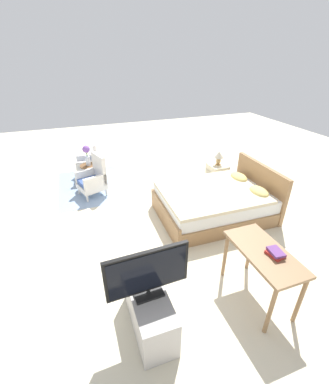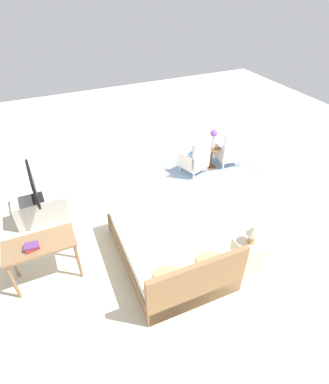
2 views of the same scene
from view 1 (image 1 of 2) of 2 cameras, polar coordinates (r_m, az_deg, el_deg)
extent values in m
plane|color=beige|center=(5.07, -1.64, -6.09)|extent=(16.00, 16.00, 0.00)
cube|color=#8EA8C6|center=(6.57, -16.00, 1.38)|extent=(2.10, 1.50, 0.01)
cube|color=#997047|center=(5.21, 10.76, -3.81)|extent=(1.53, 2.13, 0.28)
cube|color=white|center=(5.07, 11.03, -1.32)|extent=(1.47, 2.05, 0.24)
cube|color=beige|center=(4.96, 10.33, 0.02)|extent=(1.51, 1.88, 0.06)
cube|color=#997047|center=(5.57, 20.27, 1.12)|extent=(1.52, 0.10, 0.96)
cube|color=#997047|center=(4.81, 0.01, -5.38)|extent=(1.52, 0.08, 0.40)
ellipsoid|color=#DBC670|center=(5.61, 16.19, 3.23)|extent=(0.44, 0.29, 0.14)
ellipsoid|color=#DBC670|center=(5.13, 20.25, 0.12)|extent=(0.44, 0.29, 0.14)
cylinder|color=white|center=(7.20, -18.32, 4.20)|extent=(0.04, 0.04, 0.16)
cylinder|color=white|center=(6.78, -18.38, 2.66)|extent=(0.04, 0.04, 0.16)
cylinder|color=white|center=(7.18, -14.68, 4.68)|extent=(0.04, 0.04, 0.16)
cylinder|color=white|center=(6.76, -14.52, 3.17)|extent=(0.04, 0.04, 0.16)
cube|color=white|center=(6.92, -16.64, 4.75)|extent=(0.58, 0.58, 0.12)
cube|color=#3D5693|center=(6.88, -16.76, 5.59)|extent=(0.53, 0.53, 0.10)
cube|color=white|center=(6.77, -15.13, 7.94)|extent=(0.54, 0.12, 0.64)
cube|color=white|center=(7.07, -16.87, 6.90)|extent=(0.11, 0.52, 0.26)
cube|color=white|center=(6.63, -16.84, 5.47)|extent=(0.11, 0.52, 0.26)
cylinder|color=white|center=(6.22, -18.45, 0.29)|extent=(0.04, 0.04, 0.16)
cylinder|color=white|center=(5.84, -16.78, -1.39)|extent=(0.04, 0.04, 0.16)
cylinder|color=white|center=(6.36, -14.65, 1.51)|extent=(0.04, 0.04, 0.16)
cylinder|color=white|center=(5.98, -12.78, -0.05)|extent=(0.04, 0.04, 0.16)
cube|color=white|center=(6.03, -15.84, 1.29)|extent=(0.68, 0.68, 0.12)
cube|color=#3D5693|center=(5.99, -15.98, 2.23)|extent=(0.63, 0.63, 0.10)
cube|color=white|center=(5.95, -14.31, 5.18)|extent=(0.54, 0.25, 0.64)
cube|color=white|center=(6.15, -16.97, 3.65)|extent=(0.23, 0.51, 0.26)
cube|color=white|center=(5.75, -15.14, 2.14)|extent=(0.23, 0.51, 0.26)
cylinder|color=brown|center=(6.56, -15.89, 1.46)|extent=(0.28, 0.28, 0.03)
cylinder|color=brown|center=(6.45, -16.19, 3.53)|extent=(0.06, 0.06, 0.50)
cylinder|color=brown|center=(6.35, -16.51, 5.66)|extent=(0.40, 0.40, 0.02)
cylinder|color=silver|center=(6.31, -16.66, 6.68)|extent=(0.11, 0.11, 0.22)
cylinder|color=#477538|center=(6.25, -16.87, 8.04)|extent=(0.02, 0.02, 0.10)
sphere|color=#8956B7|center=(6.21, -17.02, 9.09)|extent=(0.17, 0.17, 0.17)
cube|color=beige|center=(6.30, 11.54, 3.57)|extent=(0.44, 0.40, 0.56)
cube|color=#B3AB8E|center=(6.15, 9.99, 4.27)|extent=(0.37, 0.01, 0.09)
cylinder|color=tan|center=(6.18, 11.80, 6.02)|extent=(0.13, 0.13, 0.02)
ellipsoid|color=tan|center=(6.15, 11.88, 6.79)|extent=(0.11, 0.11, 0.16)
cone|color=beige|center=(6.09, 12.03, 8.15)|extent=(0.22, 0.22, 0.15)
cube|color=#B7B2AD|center=(3.27, -3.43, -24.64)|extent=(0.96, 0.40, 0.53)
cube|color=black|center=(3.05, -3.59, -21.47)|extent=(0.21, 0.33, 0.03)
cylinder|color=black|center=(3.02, -3.62, -20.98)|extent=(0.04, 0.04, 0.05)
cube|color=black|center=(2.81, -3.80, -17.13)|extent=(0.08, 0.92, 0.53)
cube|color=black|center=(2.79, -3.63, -17.48)|extent=(0.04, 0.85, 0.48)
cylinder|color=#8E6B47|center=(3.82, 13.33, -13.55)|extent=(0.05, 0.05, 0.73)
cylinder|color=#8E6B47|center=(3.34, 22.46, -23.24)|extent=(0.05, 0.05, 0.73)
cylinder|color=#8E6B47|center=(4.03, 18.51, -11.86)|extent=(0.05, 0.05, 0.73)
cylinder|color=#8E6B47|center=(3.58, 27.90, -20.47)|extent=(0.05, 0.05, 0.73)
cube|color=#8E6B47|center=(3.41, 21.34, -12.42)|extent=(1.04, 0.52, 0.04)
cube|color=#AD2823|center=(3.38, 23.41, -12.53)|extent=(0.22, 0.19, 0.04)
cube|color=#66387A|center=(3.36, 23.52, -12.08)|extent=(0.21, 0.16, 0.03)
camera|label=2|loc=(6.04, 56.19, 29.03)|focal=28.00mm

